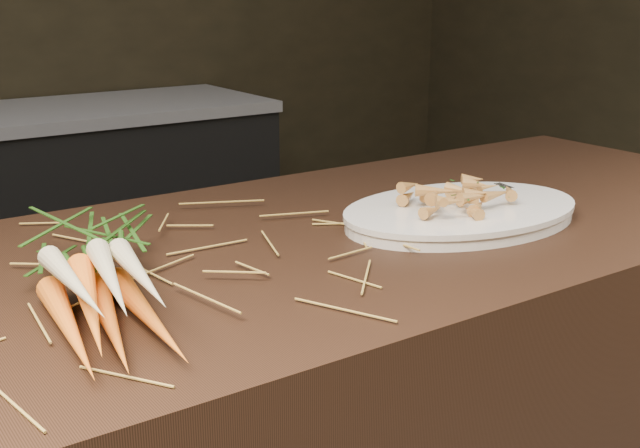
{
  "coord_description": "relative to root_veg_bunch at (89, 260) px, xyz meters",
  "views": [
    {
      "loc": [
        -0.35,
        -0.63,
        1.26
      ],
      "look_at": [
        0.21,
        0.18,
        0.96
      ],
      "focal_mm": 45.0,
      "sensor_mm": 36.0,
      "label": 1
    }
  ],
  "objects": [
    {
      "name": "back_counter",
      "position": [
        0.36,
        1.92,
        -0.52
      ],
      "size": [
        1.82,
        0.62,
        0.84
      ],
      "color": "black",
      "rests_on": "ground"
    },
    {
      "name": "straw_bedding",
      "position": [
        0.06,
        0.04,
        -0.03
      ],
      "size": [
        1.4,
        0.6,
        0.02
      ],
      "primitive_type": null,
      "color": "#A87F34",
      "rests_on": "main_counter"
    },
    {
      "name": "root_veg_bunch",
      "position": [
        0.0,
        0.0,
        0.0
      ],
      "size": [
        0.21,
        0.47,
        0.09
      ],
      "rotation": [
        0.0,
        0.0,
        -0.2
      ],
      "color": "orange",
      "rests_on": "main_counter"
    },
    {
      "name": "serving_platter",
      "position": [
        0.58,
        -0.03,
        -0.03
      ],
      "size": [
        0.41,
        0.29,
        0.02
      ],
      "primitive_type": null,
      "rotation": [
        0.0,
        0.0,
        -0.07
      ],
      "color": "white",
      "rests_on": "main_counter"
    },
    {
      "name": "roasted_veg_heap",
      "position": [
        0.58,
        -0.03,
        0.0
      ],
      "size": [
        0.2,
        0.15,
        0.04
      ],
      "primitive_type": null,
      "rotation": [
        0.0,
        0.0,
        -0.07
      ],
      "color": "#A96C30",
      "rests_on": "serving_platter"
    },
    {
      "name": "serving_fork",
      "position": [
        0.72,
        -0.06,
        -0.02
      ],
      "size": [
        0.04,
        0.15,
        0.0
      ],
      "primitive_type": "cube",
      "rotation": [
        0.0,
        0.0,
        -0.16
      ],
      "color": "silver",
      "rests_on": "serving_platter"
    }
  ]
}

